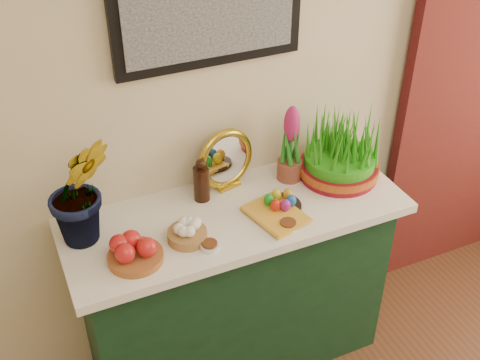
% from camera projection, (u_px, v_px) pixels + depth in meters
% --- Properties ---
extents(sideboard, '(1.30, 0.45, 0.85)m').
position_uv_depth(sideboard, '(235.00, 292.00, 2.70)').
color(sideboard, '#13341B').
rests_on(sideboard, ground).
extents(tablecloth, '(1.40, 0.55, 0.04)m').
position_uv_depth(tablecloth, '(235.00, 214.00, 2.44)').
color(tablecloth, silver).
rests_on(tablecloth, sideboard).
extents(hyacinth_green, '(0.30, 0.26, 0.59)m').
position_uv_depth(hyacinth_green, '(77.00, 174.00, 2.12)').
color(hyacinth_green, '#227A1D').
rests_on(hyacinth_green, tablecloth).
extents(apple_bowl, '(0.26, 0.26, 0.10)m').
position_uv_depth(apple_bowl, '(135.00, 251.00, 2.16)').
color(apple_bowl, brown).
rests_on(apple_bowl, tablecloth).
extents(garlic_basket, '(0.17, 0.17, 0.08)m').
position_uv_depth(garlic_basket, '(187.00, 232.00, 2.26)').
color(garlic_basket, olive).
rests_on(garlic_basket, tablecloth).
extents(vinegar_cruet, '(0.07, 0.07, 0.19)m').
position_uv_depth(vinegar_cruet, '(201.00, 182.00, 2.44)').
color(vinegar_cruet, black).
rests_on(vinegar_cruet, tablecloth).
extents(mirror, '(0.27, 0.12, 0.27)m').
position_uv_depth(mirror, '(226.00, 160.00, 2.50)').
color(mirror, gold).
rests_on(mirror, tablecloth).
extents(book, '(0.21, 0.27, 0.03)m').
position_uv_depth(book, '(258.00, 223.00, 2.34)').
color(book, gold).
rests_on(book, tablecloth).
extents(spice_dish_left, '(0.07, 0.07, 0.03)m').
position_uv_depth(spice_dish_left, '(210.00, 246.00, 2.23)').
color(spice_dish_left, silver).
rests_on(spice_dish_left, tablecloth).
extents(spice_dish_right, '(0.08, 0.08, 0.03)m').
position_uv_depth(spice_dish_right, '(288.00, 225.00, 2.33)').
color(spice_dish_right, silver).
rests_on(spice_dish_right, tablecloth).
extents(egg_plate, '(0.21, 0.21, 0.07)m').
position_uv_depth(egg_plate, '(281.00, 203.00, 2.42)').
color(egg_plate, black).
rests_on(egg_plate, tablecloth).
extents(hyacinth_pink, '(0.11, 0.11, 0.35)m').
position_uv_depth(hyacinth_pink, '(291.00, 147.00, 2.53)').
color(hyacinth_pink, brown).
rests_on(hyacinth_pink, tablecloth).
extents(wheatgrass_sabzeh, '(0.35, 0.35, 0.29)m').
position_uv_depth(wheatgrass_sabzeh, '(340.00, 151.00, 2.56)').
color(wheatgrass_sabzeh, maroon).
rests_on(wheatgrass_sabzeh, tablecloth).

